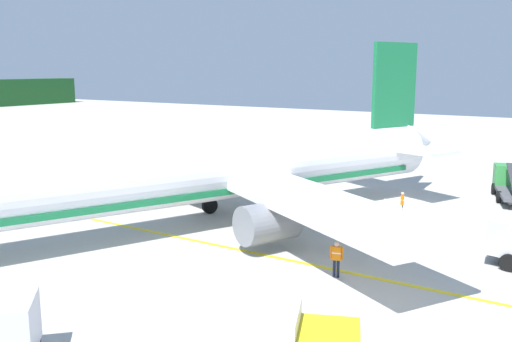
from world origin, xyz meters
The scene contains 6 objects.
airliner_foreground centered at (23.78, 16.08, 3.39)m, with size 39.39×33.18×11.90m.
service_truck_catering centered at (42.19, 1.26, 1.16)m, with size 7.26×4.03×2.75m.
cargo_container_near centered at (27.17, 6.00, 1.00)m, with size 2.30×2.30×2.10m.
crew_marshaller centered at (32.00, 6.53, 1.02)m, with size 0.61×0.34×1.72m.
crew_loader_left centered at (19.25, 5.53, 1.05)m, with size 0.37×0.60×1.77m.
apron_guide_line centered at (20.16, 11.31, 0.01)m, with size 0.30×60.00×0.01m, color yellow.
Camera 1 is at (-4.51, -5.13, 9.92)m, focal length 39.45 mm.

